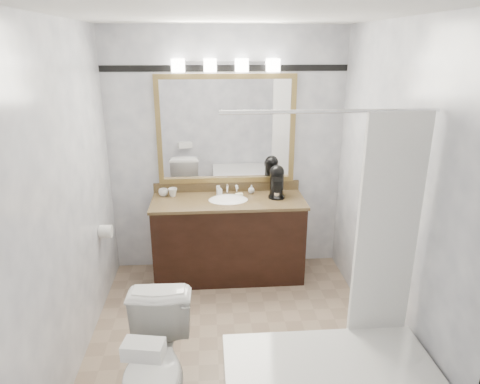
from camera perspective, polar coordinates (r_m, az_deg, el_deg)
name	(u,v)px	position (r m, az deg, el deg)	size (l,w,h in m)	color
room	(235,196)	(3.18, -0.72, -0.54)	(2.42, 2.62, 2.52)	#9D846A
vanity	(229,237)	(4.43, -1.53, -5.97)	(1.53, 0.58, 0.97)	black
mirror	(226,130)	(4.35, -1.84, 8.26)	(1.40, 0.04, 1.10)	#9D8147
vanity_light_bar	(226,65)	(4.23, -1.89, 16.58)	(1.02, 0.14, 0.12)	silver
accent_stripe	(226,68)	(4.29, -1.93, 16.17)	(2.40, 0.01, 0.06)	black
tp_roll	(106,231)	(4.11, -17.46, -5.04)	(0.12, 0.12, 0.11)	white
toilet	(156,368)	(2.96, -11.12, -22.06)	(0.43, 0.75, 0.77)	white
tissue_box	(144,349)	(2.43, -12.73, -19.79)	(0.21, 0.12, 0.09)	white
coffee_maker	(277,180)	(4.33, 4.94, 1.55)	(0.17, 0.21, 0.33)	black
cup_left	(163,193)	(4.43, -10.18, -0.07)	(0.09, 0.09, 0.07)	white
cup_right	(173,192)	(4.41, -8.95, -0.03)	(0.09, 0.09, 0.08)	white
soap_bottle_a	(219,190)	(4.37, -2.78, 0.21)	(0.05, 0.05, 0.11)	white
soap_bottle_b	(251,189)	(4.44, 1.52, 0.39)	(0.07, 0.07, 0.09)	white
soap_bar	(239,194)	(4.39, -0.11, -0.32)	(0.07, 0.04, 0.02)	#EDEAC3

